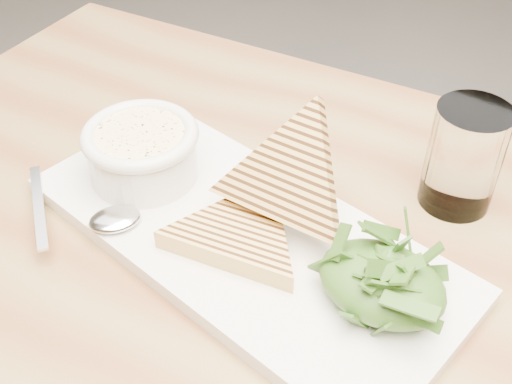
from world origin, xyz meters
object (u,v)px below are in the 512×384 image
Objects in this scene: table_top at (321,327)px; platter at (243,237)px; soup_bowl at (143,158)px; glass_near at (464,158)px.

platter is (-0.10, 0.03, 0.03)m from table_top.
glass_near is at bearing 32.25° from soup_bowl.
soup_bowl is at bearing -147.75° from glass_near.
table_top is at bearing -14.27° from platter.
glass_near is at bearing 52.10° from platter.
platter is 0.13m from soup_bowl.
table_top is 0.11m from platter.
platter reaches higher than table_top.
glass_near is (0.14, 0.17, 0.05)m from platter.
soup_bowl reaches higher than platter.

